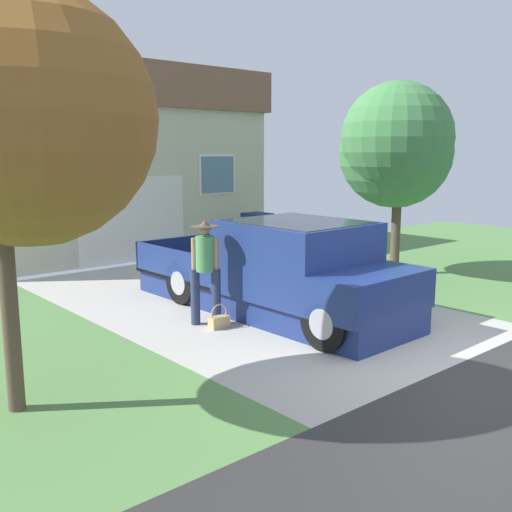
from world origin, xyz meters
name	(u,v)px	position (x,y,z in m)	size (l,w,h in m)	color
pickup_truck	(287,273)	(0.11, 3.18, 0.74)	(2.18, 5.58, 1.65)	navy
person_with_hat	(205,266)	(-1.26, 3.65, 0.96)	(0.44, 0.44, 1.71)	navy
handbag	(219,321)	(-1.21, 3.36, 0.12)	(0.33, 0.16, 0.39)	tan
house_with_garage	(83,159)	(0.94, 12.76, 2.55)	(8.61, 7.09, 5.04)	#B8B599
front_yard_tree	(396,145)	(4.27, 4.07, 2.91)	(2.76, 2.71, 4.28)	brown
neighbor_tree	(11,101)	(-4.51, 2.47, 3.28)	(2.67, 2.74, 4.54)	brown
wheeled_trash_bin	(257,232)	(3.66, 8.02, 0.62)	(0.60, 0.72, 1.15)	navy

